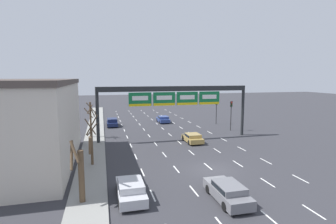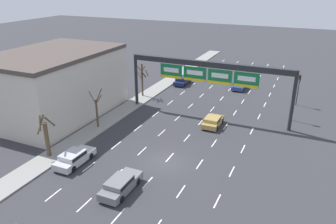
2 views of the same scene
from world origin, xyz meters
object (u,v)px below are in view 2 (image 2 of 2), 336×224
(car_gold, at_px, (213,121))
(car_navy, at_px, (182,80))
(traffic_light_near_gantry, at_px, (294,95))
(tree_bare_second, at_px, (142,78))
(tree_bare_third, at_px, (46,136))
(sign_gantry, at_px, (208,71))
(car_silver, at_px, (74,157))
(car_grey, at_px, (121,184))
(car_blue, at_px, (240,85))
(tree_bare_closest, at_px, (97,110))
(traffic_light_mid_block, at_px, (299,84))

(car_gold, xyz_separation_m, car_navy, (-10.13, 14.89, 0.10))
(car_gold, height_order, car_navy, car_navy)
(traffic_light_near_gantry, bearing_deg, car_navy, 155.01)
(tree_bare_second, bearing_deg, tree_bare_third, -89.89)
(sign_gantry, xyz_separation_m, car_silver, (-8.24, -17.17, -5.58))
(car_grey, xyz_separation_m, car_blue, (2.96, 33.01, -0.04))
(car_blue, bearing_deg, traffic_light_near_gantry, -48.46)
(car_gold, height_order, car_silver, car_silver)
(tree_bare_closest, bearing_deg, traffic_light_near_gantry, 29.72)
(car_silver, xyz_separation_m, tree_bare_closest, (-2.95, 8.19, 1.70))
(car_silver, height_order, tree_bare_second, tree_bare_second)
(car_blue, xyz_separation_m, car_navy, (-9.83, -1.48, 0.08))
(traffic_light_near_gantry, distance_m, tree_bare_third, 30.30)
(car_grey, height_order, traffic_light_mid_block, traffic_light_mid_block)
(sign_gantry, relative_size, tree_bare_second, 4.22)
(tree_bare_closest, xyz_separation_m, tree_bare_second, (-0.50, 12.67, 0.62))
(traffic_light_near_gantry, bearing_deg, traffic_light_mid_block, 87.99)
(car_blue, xyz_separation_m, tree_bare_closest, (-12.64, -22.76, 1.75))
(car_gold, height_order, tree_bare_third, tree_bare_third)
(traffic_light_mid_block, relative_size, tree_bare_third, 0.95)
(car_grey, xyz_separation_m, tree_bare_closest, (-9.67, 10.25, 1.70))
(tree_bare_second, height_order, tree_bare_third, tree_bare_second)
(car_grey, xyz_separation_m, car_silver, (-6.72, 2.06, 0.01))
(tree_bare_third, bearing_deg, sign_gantry, 55.69)
(car_blue, bearing_deg, car_navy, -171.46)
(car_blue, distance_m, car_navy, 9.94)
(car_grey, relative_size, tree_bare_closest, 0.94)
(sign_gantry, bearing_deg, car_blue, 84.04)
(tree_bare_second, distance_m, tree_bare_third, 20.80)
(traffic_light_mid_block, height_order, tree_bare_second, tree_bare_second)
(car_gold, xyz_separation_m, traffic_light_near_gantry, (8.85, 6.04, 2.81))
(car_navy, xyz_separation_m, tree_bare_second, (-3.31, -8.61, 2.29))
(sign_gantry, bearing_deg, car_silver, -115.65)
(car_silver, xyz_separation_m, traffic_light_near_gantry, (18.83, 20.63, 2.74))
(traffic_light_near_gantry, bearing_deg, tree_bare_second, 179.39)
(car_grey, relative_size, car_blue, 1.13)
(car_grey, xyz_separation_m, traffic_light_near_gantry, (12.11, 22.69, 2.75))
(sign_gantry, relative_size, car_blue, 5.27)
(tree_bare_third, bearing_deg, car_gold, 47.28)
(traffic_light_near_gantry, bearing_deg, car_gold, -145.68)
(sign_gantry, relative_size, traffic_light_mid_block, 4.77)
(car_grey, relative_size, traffic_light_near_gantry, 0.96)
(car_grey, bearing_deg, tree_bare_closest, 133.34)
(car_silver, bearing_deg, car_gold, 55.62)
(car_silver, xyz_separation_m, traffic_light_mid_block, (19.04, 26.81, 2.53))
(sign_gantry, distance_m, tree_bare_closest, 14.86)
(car_blue, relative_size, tree_bare_second, 0.80)
(car_grey, height_order, car_gold, car_grey)
(traffic_light_mid_block, bearing_deg, car_blue, 156.14)
(traffic_light_mid_block, xyz_separation_m, tree_bare_closest, (-22.00, -18.62, -0.83))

